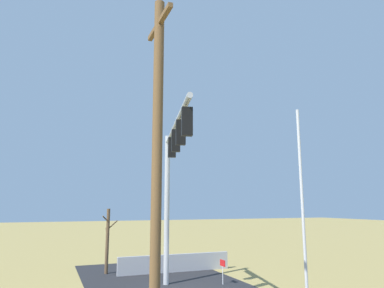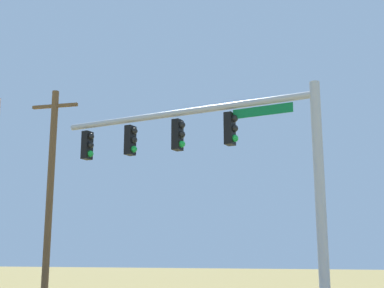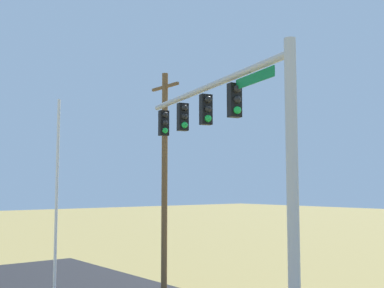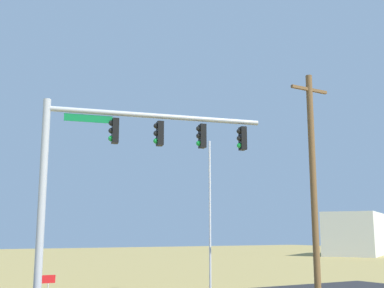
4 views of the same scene
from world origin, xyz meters
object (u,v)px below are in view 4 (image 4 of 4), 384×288
Objects in this scene: flagpole at (210,217)px; distant_building at (355,234)px; utility_pole at (313,184)px; open_sign at (48,283)px; signal_mast at (118,158)px.

flagpole is 0.63× the size of distant_building.
utility_pole reaches higher than open_sign.
flagpole reaches higher than distant_building.
flagpole is 0.78× the size of utility_pole.
signal_mast reaches higher than open_sign.
signal_mast is 0.72× the size of distant_building.
utility_pole reaches higher than distant_building.
flagpole is 6.00× the size of open_sign.
signal_mast is at bearing -21.35° from utility_pole.
utility_pole is at bearing 144.87° from open_sign.
signal_mast is at bearing 24.77° from flagpole.
signal_mast is at bearing 114.69° from open_sign.
signal_mast is 54.32m from distant_building.
utility_pole is 0.80× the size of distant_building.
utility_pole is (-1.42, 5.49, 1.18)m from flagpole.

